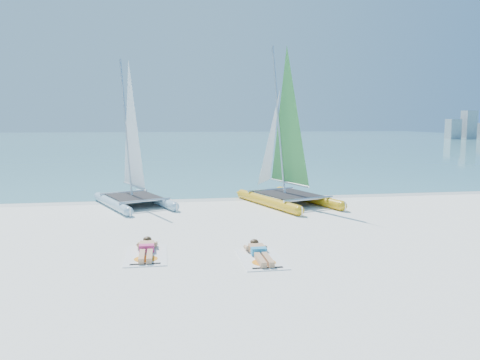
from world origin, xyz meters
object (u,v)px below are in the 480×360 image
object	(u,v)px
catamaran_blue	(132,160)
towel_b	(261,259)
sunbather_a	(147,249)
sunbather_b	(259,252)
towel_a	(146,255)
catamaran_yellow	(282,152)

from	to	relation	value
catamaran_blue	towel_b	xyz separation A→B (m)	(3.47, -7.79, -1.75)
sunbather_a	sunbather_b	distance (m)	2.81
sunbather_a	towel_b	size ratio (longest dim) A/B	0.93
sunbather_b	catamaran_blue	bearing A→B (deg)	114.55
catamaran_blue	towel_b	distance (m)	8.70
towel_b	sunbather_a	bearing A→B (deg)	161.37
towel_b	sunbather_b	bearing A→B (deg)	90.00
towel_a	sunbather_a	xyz separation A→B (m)	(0.00, 0.19, 0.11)
towel_a	sunbather_a	world-z (taller)	sunbather_a
towel_a	sunbather_a	size ratio (longest dim) A/B	1.07
sunbather_b	catamaran_yellow	bearing A→B (deg)	71.81
towel_a	catamaran_yellow	bearing A→B (deg)	53.00
catamaran_blue	towel_b	bearing A→B (deg)	-88.69
catamaran_yellow	towel_b	bearing A→B (deg)	-126.33
towel_b	catamaran_yellow	bearing A→B (deg)	72.24
sunbather_a	towel_b	world-z (taller)	sunbather_a
towel_b	sunbather_b	size ratio (longest dim) A/B	1.07
sunbather_b	towel_a	bearing A→B (deg)	168.93
catamaran_yellow	sunbather_a	distance (m)	8.58
catamaran_yellow	sunbather_a	xyz separation A→B (m)	(-5.12, -6.61, -1.93)
towel_a	sunbather_b	distance (m)	2.77
catamaran_yellow	towel_a	xyz separation A→B (m)	(-5.12, -6.80, -2.04)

